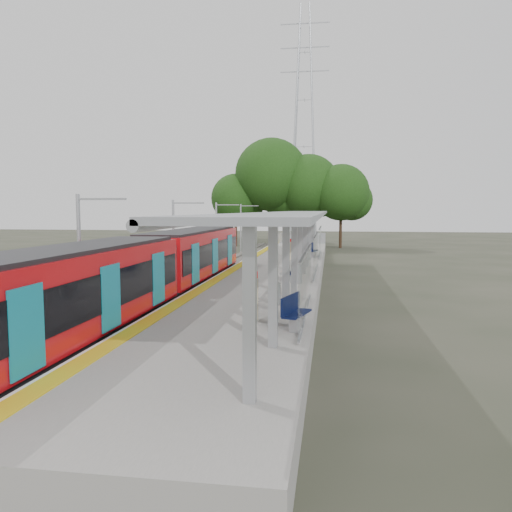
{
  "coord_description": "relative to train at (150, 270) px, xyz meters",
  "views": [
    {
      "loc": [
        3.53,
        -11.42,
        4.79
      ],
      "look_at": [
        -0.41,
        15.0,
        2.3
      ],
      "focal_mm": 35.0,
      "sensor_mm": 36.0,
      "label": 1
    }
  ],
  "objects": [
    {
      "name": "train",
      "position": [
        0.0,
        0.0,
        0.0
      ],
      "size": [
        2.74,
        27.6,
        3.62
      ],
      "color": "black",
      "rests_on": "ground"
    },
    {
      "name": "pylon",
      "position": [
        3.5,
        63.04,
        16.95
      ],
      "size": [
        8.0,
        4.0,
        38.0
      ],
      "primitive_type": null,
      "color": "#9EA0A5",
      "rests_on": "ground"
    },
    {
      "name": "litter_bin",
      "position": [
        5.88,
        -1.71,
        -0.62
      ],
      "size": [
        0.56,
        0.56,
        0.87
      ],
      "primitive_type": "cylinder",
      "rotation": [
        0.0,
        0.0,
        -0.41
      ],
      "color": "#9EA0A5",
      "rests_on": "platform"
    },
    {
      "name": "tree_cluster",
      "position": [
        2.56,
        42.94,
        5.88
      ],
      "size": [
        20.21,
        9.43,
        13.94
      ],
      "color": "#382316",
      "rests_on": "ground"
    },
    {
      "name": "bench_near",
      "position": [
        6.92,
        -5.68,
        -0.48
      ],
      "size": [
        0.91,
        1.65,
        1.08
      ],
      "rotation": [
        0.0,
        0.0,
        -0.28
      ],
      "color": "#0D1745",
      "rests_on": "platform"
    },
    {
      "name": "platform",
      "position": [
        4.5,
        10.04,
        -1.55
      ],
      "size": [
        6.0,
        50.0,
        1.0
      ],
      "primitive_type": "cube",
      "color": "gray",
      "rests_on": "ground"
    },
    {
      "name": "info_pillar_near",
      "position": [
        5.42,
        -4.62,
        -0.32
      ],
      "size": [
        0.38,
        0.38,
        1.68
      ],
      "rotation": [
        0.0,
        0.0,
        -0.04
      ],
      "color": "beige",
      "rests_on": "platform"
    },
    {
      "name": "bench_far",
      "position": [
        6.6,
        18.88,
        -0.47
      ],
      "size": [
        0.78,
        1.67,
        1.1
      ],
      "rotation": [
        0.0,
        0.0,
        -0.18
      ],
      "color": "#0D1745",
      "rests_on": "platform"
    },
    {
      "name": "info_pillar_far",
      "position": [
        5.04,
        16.02,
        -0.36
      ],
      "size": [
        0.36,
        0.36,
        1.61
      ],
      "rotation": [
        0.0,
        0.0,
        -0.42
      ],
      "color": "beige",
      "rests_on": "platform"
    },
    {
      "name": "end_fence",
      "position": [
        4.5,
        34.99,
        -0.45
      ],
      "size": [
        6.0,
        0.1,
        1.2
      ],
      "primitive_type": "cube",
      "color": "#9EA0A5",
      "rests_on": "platform"
    },
    {
      "name": "ground",
      "position": [
        4.5,
        -9.96,
        -2.05
      ],
      "size": [
        200.0,
        200.0,
        0.0
      ],
      "primitive_type": "plane",
      "color": "#474438",
      "rests_on": "ground"
    },
    {
      "name": "tactile_strip",
      "position": [
        1.95,
        10.04,
        -1.04
      ],
      "size": [
        0.6,
        50.0,
        0.02
      ],
      "primitive_type": "cube",
      "color": "gold",
      "rests_on": "platform"
    },
    {
      "name": "bench_mid",
      "position": [
        5.87,
        5.07,
        -0.58
      ],
      "size": [
        0.44,
        1.34,
        0.9
      ],
      "rotation": [
        0.0,
        0.0,
        0.03
      ],
      "color": "#0D1745",
      "rests_on": "platform"
    },
    {
      "name": "canopy",
      "position": [
        6.11,
        6.22,
        2.15
      ],
      "size": [
        3.27,
        38.0,
        3.66
      ],
      "color": "#9EA0A5",
      "rests_on": "platform"
    },
    {
      "name": "catenary_masts",
      "position": [
        -1.72,
        9.04,
        0.86
      ],
      "size": [
        2.08,
        48.16,
        5.4
      ],
      "color": "#9EA0A5",
      "rests_on": "ground"
    },
    {
      "name": "trackbed",
      "position": [
        -0.0,
        10.04,
        -1.93
      ],
      "size": [
        3.0,
        70.0,
        0.24
      ],
      "primitive_type": "cube",
      "color": "#59544C",
      "rests_on": "ground"
    }
  ]
}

